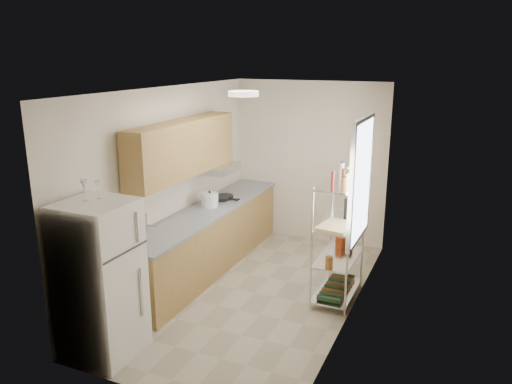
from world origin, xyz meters
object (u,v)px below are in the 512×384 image
(frying_pan_large, at_px, (225,197))
(espresso_machine, at_px, (353,206))
(refrigerator, at_px, (101,280))
(cutting_board, at_px, (337,226))
(rice_cooker, at_px, (210,200))

(frying_pan_large, height_order, espresso_machine, espresso_machine)
(refrigerator, bearing_deg, cutting_board, 45.66)
(refrigerator, distance_m, rice_cooker, 2.40)
(frying_pan_large, relative_size, cutting_board, 0.56)
(rice_cooker, height_order, espresso_machine, espresso_machine)
(refrigerator, xyz_separation_m, frying_pan_large, (-0.07, 2.86, 0.11))
(rice_cooker, relative_size, cutting_board, 0.52)
(refrigerator, xyz_separation_m, rice_cooker, (-0.07, 2.39, 0.18))
(refrigerator, bearing_deg, espresso_machine, 49.75)
(cutting_board, xyz_separation_m, espresso_machine, (0.09, 0.41, 0.14))
(refrigerator, xyz_separation_m, espresso_machine, (1.99, 2.35, 0.35))
(rice_cooker, bearing_deg, frying_pan_large, 89.98)
(refrigerator, height_order, frying_pan_large, refrigerator)
(rice_cooker, height_order, frying_pan_large, rice_cooker)
(rice_cooker, relative_size, espresso_machine, 0.78)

